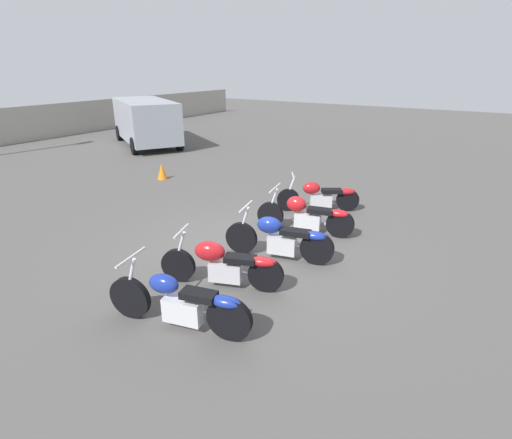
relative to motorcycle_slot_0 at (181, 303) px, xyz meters
name	(u,v)px	position (x,y,z in m)	size (l,w,h in m)	color
ground_plane	(248,247)	(2.69, 0.69, -0.41)	(60.00, 60.00, 0.00)	#514F4C
motorcycle_slot_0	(181,303)	(0.00, 0.00, 0.00)	(0.79, 2.16, 1.01)	black
motorcycle_slot_1	(223,264)	(1.23, 0.20, 0.00)	(0.91, 2.01, 0.96)	black
motorcycle_slot_2	(280,238)	(2.62, -0.09, 0.01)	(0.79, 2.08, 1.00)	black
motorcycle_slot_3	(306,215)	(4.03, 0.05, 0.00)	(0.80, 2.14, 0.97)	black
motorcycle_slot_4	(320,196)	(5.49, 0.37, -0.03)	(1.19, 1.80, 0.93)	black
parked_van	(146,120)	(9.34, 10.61, 0.70)	(4.18, 5.19, 1.98)	#999EA8
traffic_cone_near	(162,171)	(5.50, 5.88, -0.16)	(0.32, 0.32, 0.51)	orange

